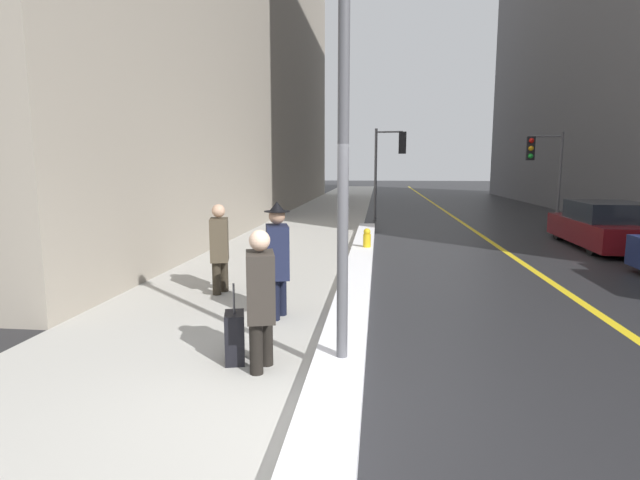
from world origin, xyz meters
TOP-DOWN VIEW (x-y plane):
  - ground_plane at (0.00, 0.00)m, footprint 160.00×160.00m
  - sidewalk_slab at (-2.00, 15.00)m, footprint 4.00×80.00m
  - road_centre_stripe at (4.00, 15.00)m, footprint 0.16×80.00m
  - snow_bank_curb at (0.17, 6.38)m, footprint 0.56×15.38m
  - lamp_post at (0.20, 0.98)m, footprint 0.28×0.28m
  - traffic_light_near at (1.09, 17.18)m, footprint 1.31×0.33m
  - traffic_light_far at (6.73, 15.93)m, footprint 1.31×0.33m
  - pedestrian_trailing at (-0.71, 1.01)m, footprint 0.42×0.75m
  - pedestrian_in_fedora at (-0.91, 2.95)m, footprint 0.45×0.78m
  - pedestrian_nearside at (-2.24, 4.27)m, footprint 0.43×0.58m
  - parked_car_maroon at (6.95, 10.57)m, footprint 1.99×4.59m
  - rolling_suitcase at (-1.06, 1.18)m, footprint 0.31×0.40m
  - fire_hydrant at (0.29, 8.56)m, footprint 0.20×0.20m

SIDE VIEW (x-z plane):
  - ground_plane at x=0.00m, z-range 0.00..0.00m
  - road_centre_stripe at x=4.00m, z-range 0.00..0.00m
  - sidewalk_slab at x=-2.00m, z-range 0.00..0.01m
  - snow_bank_curb at x=0.17m, z-range 0.00..0.21m
  - rolling_suitcase at x=-1.06m, z-range -0.17..0.78m
  - fire_hydrant at x=0.29m, z-range 0.00..0.70m
  - parked_car_maroon at x=6.95m, z-range -0.04..1.26m
  - pedestrian_trailing at x=-0.71m, z-range 0.09..1.68m
  - pedestrian_nearside at x=-2.24m, z-range 0.09..1.71m
  - pedestrian_in_fedora at x=-0.91m, z-range 0.08..1.85m
  - traffic_light_far at x=6.73m, z-range 0.79..4.36m
  - traffic_light_near at x=1.09m, z-range 0.86..4.72m
  - lamp_post at x=0.20m, z-range 0.48..5.14m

